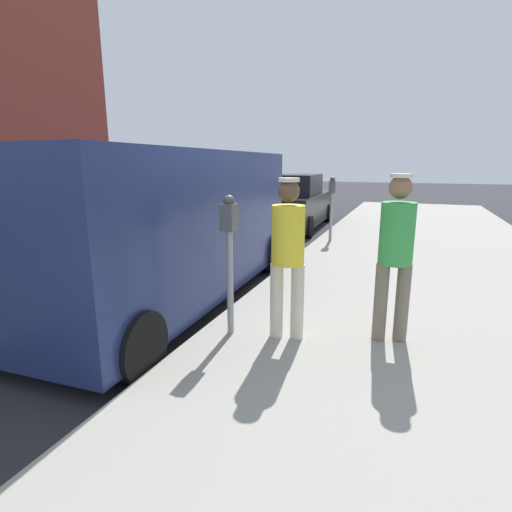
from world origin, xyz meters
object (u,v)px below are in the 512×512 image
parking_meter_near (229,242)px  pedestrian_in_green (396,248)px  parked_sedan_ahead (292,204)px  parking_meter_far (332,198)px  pedestrian_in_yellow (288,249)px  parked_van (165,223)px

parking_meter_near → pedestrian_in_green: 1.71m
parking_meter_near → parked_sedan_ahead: size_ratio=0.34×
pedestrian_in_green → parking_meter_far: bearing=107.1°
parking_meter_near → pedestrian_in_green: size_ratio=0.87×
pedestrian_in_yellow → parked_sedan_ahead: 8.54m
pedestrian_in_green → parked_van: 3.21m
pedestrian_in_green → parked_van: parked_van is taller
parking_meter_far → pedestrian_in_green: 5.61m
pedestrian_in_yellow → parked_van: bearing=155.8°
parked_sedan_ahead → pedestrian_in_green: bearing=-67.0°
pedestrian_in_yellow → parked_sedan_ahead: bearing=105.7°
parking_meter_near → parked_van: size_ratio=0.29×
parking_meter_near → pedestrian_in_green: bearing=15.0°
parking_meter_far → parked_sedan_ahead: (-1.71, 2.52, -0.43)m
parking_meter_far → pedestrian_in_green: (1.65, -5.36, -0.03)m
parking_meter_near → parked_sedan_ahead: 8.51m
pedestrian_in_yellow → parked_van: 2.31m
parked_van → parking_meter_far: bearing=72.4°
parking_meter_far → pedestrian_in_green: bearing=-72.9°
parking_meter_far → pedestrian_in_yellow: 5.72m
parked_van → parked_sedan_ahead: 7.28m
parking_meter_far → parked_van: (-1.50, -4.74, -0.03)m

